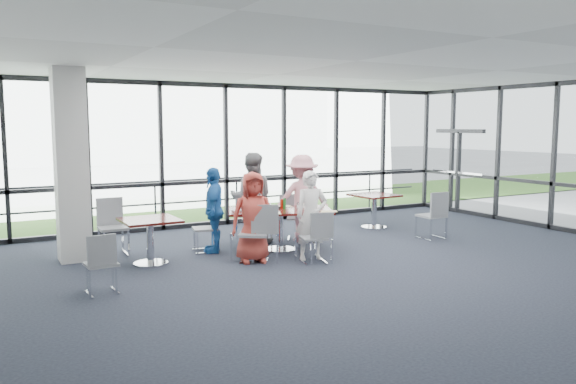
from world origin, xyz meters
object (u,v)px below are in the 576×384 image
diner_near_right (311,215)px  diner_far_right (302,198)px  chair_main_nl (254,234)px  chair_main_end (205,229)px  diner_far_left (252,198)px  diner_near_left (253,217)px  side_table_right (374,199)px  diner_end (214,210)px  chair_main_nr (314,238)px  side_table_left (150,226)px  chair_spare_lb (113,228)px  chair_main_fr (298,218)px  main_table (280,217)px  structural_column (71,166)px  chair_spare_la (101,264)px  chair_main_fl (254,219)px  chair_spare_r (431,216)px

diner_near_right → diner_far_right: diner_far_right is taller
chair_main_nl → chair_main_end: size_ratio=1.13×
diner_far_left → chair_main_nl: bearing=94.5°
diner_near_left → side_table_right: bearing=35.8°
diner_far_left → diner_far_right: bearing=-174.7°
diner_near_right → chair_main_end: bearing=149.3°
diner_near_left → diner_far_left: diner_far_left is taller
diner_end → chair_main_nr: diner_end is taller
diner_end → chair_main_nl: (0.28, -1.06, -0.29)m
side_table_left → chair_spare_lb: bearing=113.1°
diner_far_left → chair_main_fr: size_ratio=2.03×
diner_end → chair_main_fr: 1.92m
main_table → chair_main_nr: chair_main_nr is taller
structural_column → chair_spare_la: structural_column is taller
diner_far_right → chair_main_nr: 1.80m
side_table_right → diner_far_right: (-2.13, -0.48, 0.21)m
side_table_right → chair_spare_la: 6.62m
main_table → chair_main_nr: bearing=-64.9°
diner_far_right → structural_column: bearing=13.0°
side_table_left → diner_near_right: diner_near_right is taller
structural_column → chair_main_nr: structural_column is taller
side_table_left → diner_far_left: size_ratio=0.52×
side_table_right → chair_main_nr: size_ratio=1.14×
diner_far_left → chair_main_end: diner_far_left is taller
diner_end → chair_main_end: 0.38m
diner_end → chair_spare_la: diner_end is taller
chair_main_fl → chair_spare_r: chair_spare_r is taller
diner_far_left → diner_far_right: (0.90, -0.39, -0.02)m
chair_spare_r → diner_near_left: bearing=-178.2°
diner_near_right → chair_spare_lb: (-2.88, 1.90, -0.27)m
chair_spare_r → chair_main_fl: bearing=155.4°
main_table → diner_far_left: bearing=122.0°
chair_spare_lb → side_table_left: bearing=114.2°
side_table_right → chair_spare_r: size_ratio=1.02×
side_table_left → chair_main_fl: size_ratio=1.06×
chair_main_nr → chair_spare_lb: size_ratio=0.86×
side_table_right → chair_main_nl: chair_main_nl is taller
main_table → structural_column: bearing=-173.7°
structural_column → diner_end: size_ratio=2.10×
structural_column → side_table_right: (6.28, -0.02, -0.96)m
diner_near_left → chair_main_fl: diner_near_left is taller
diner_far_left → chair_spare_la: 3.86m
side_table_right → chair_main_fl: 2.94m
diner_far_right → side_table_left: bearing=27.2°
structural_column → chair_main_fl: size_ratio=3.76×
main_table → diner_far_right: (0.76, 0.51, 0.23)m
main_table → chair_main_end: size_ratio=2.49×
diner_far_right → side_table_right: bearing=-147.5°
diner_near_right → chair_spare_lb: 3.46m
diner_near_left → diner_far_left: bearing=78.8°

